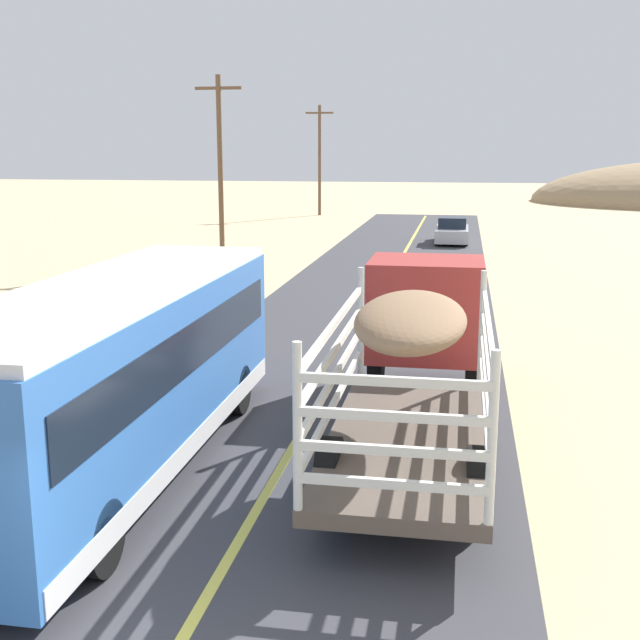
{
  "coord_description": "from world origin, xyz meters",
  "views": [
    {
      "loc": [
        2.9,
        -5.57,
        5.37
      ],
      "look_at": [
        0.0,
        10.9,
        1.78
      ],
      "focal_mm": 45.49,
      "sensor_mm": 36.0,
      "label": 1
    }
  ],
  "objects_px": {
    "livestock_truck": "(420,331)",
    "car_far": "(452,231)",
    "power_pole_far": "(320,157)",
    "power_pole_mid": "(220,163)",
    "bus": "(118,372)"
  },
  "relations": [
    {
      "from": "bus",
      "to": "car_far",
      "type": "xyz_separation_m",
      "value": [
        4.92,
        34.26,
        -1.05
      ]
    },
    {
      "from": "power_pole_mid",
      "to": "power_pole_far",
      "type": "height_order",
      "value": "power_pole_mid"
    },
    {
      "from": "car_far",
      "to": "power_pole_mid",
      "type": "bearing_deg",
      "value": -139.46
    },
    {
      "from": "livestock_truck",
      "to": "car_far",
      "type": "distance_m",
      "value": 30.57
    },
    {
      "from": "livestock_truck",
      "to": "car_far",
      "type": "bearing_deg",
      "value": 89.68
    },
    {
      "from": "livestock_truck",
      "to": "bus",
      "type": "distance_m",
      "value": 6.03
    },
    {
      "from": "power_pole_mid",
      "to": "car_far",
      "type": "bearing_deg",
      "value": 40.54
    },
    {
      "from": "bus",
      "to": "power_pole_far",
      "type": "relative_size",
      "value": 1.17
    },
    {
      "from": "bus",
      "to": "car_far",
      "type": "height_order",
      "value": "bus"
    },
    {
      "from": "car_far",
      "to": "power_pole_mid",
      "type": "relative_size",
      "value": 0.51
    },
    {
      "from": "bus",
      "to": "power_pole_far",
      "type": "height_order",
      "value": "power_pole_far"
    },
    {
      "from": "power_pole_mid",
      "to": "power_pole_far",
      "type": "bearing_deg",
      "value": 90.0
    },
    {
      "from": "livestock_truck",
      "to": "car_far",
      "type": "xyz_separation_m",
      "value": [
        0.17,
        30.55,
        -1.1
      ]
    },
    {
      "from": "bus",
      "to": "power_pole_far",
      "type": "bearing_deg",
      "value": 96.37
    },
    {
      "from": "car_far",
      "to": "power_pole_far",
      "type": "bearing_deg",
      "value": 121.29
    }
  ]
}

